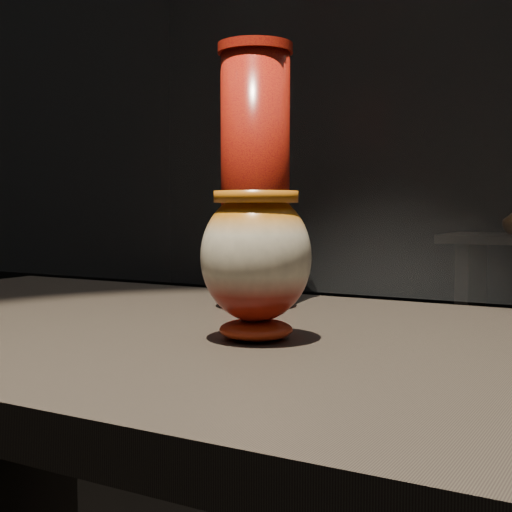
{
  "coord_description": "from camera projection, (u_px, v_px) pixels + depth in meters",
  "views": [
    {
      "loc": [
        0.32,
        -0.81,
        1.07
      ],
      "look_at": [
        -0.12,
        -0.04,
        1.0
      ],
      "focal_mm": 50.0,
      "sensor_mm": 36.0,
      "label": 1
    }
  ],
  "objects": [
    {
      "name": "tall_vase",
      "position": [
        255.0,
        181.0,
        1.18
      ],
      "size": [
        0.18,
        0.18,
        0.43
      ],
      "rotation": [
        0.0,
        0.0,
        0.4
      ],
      "color": "#AC250B",
      "rests_on": "display_plinth"
    },
    {
      "name": "main_vase",
      "position": [
        256.0,
        259.0,
        0.89
      ],
      "size": [
        0.14,
        0.14,
        0.19
      ],
      "rotation": [
        0.0,
        0.0,
        -0.04
      ],
      "color": "maroon",
      "rests_on": "display_plinth"
    }
  ]
}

